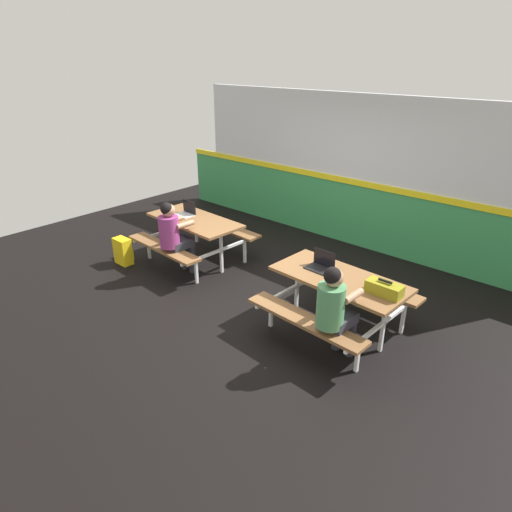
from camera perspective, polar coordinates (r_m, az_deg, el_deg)
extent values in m
cube|color=black|center=(6.48, -0.61, -4.80)|extent=(10.00, 10.00, 0.02)
cube|color=#338C4C|center=(8.21, 11.79, 5.47)|extent=(8.00, 0.12, 1.10)
cube|color=yellow|center=(7.98, 11.92, 9.42)|extent=(8.00, 0.03, 0.10)
cube|color=silver|center=(7.89, 12.65, 14.77)|extent=(6.72, 0.12, 1.40)
cube|color=brown|center=(7.25, -7.93, 4.60)|extent=(1.66, 0.82, 0.04)
cube|color=brown|center=(7.01, -11.85, 1.05)|extent=(1.56, 0.35, 0.04)
cube|color=brown|center=(7.72, -4.12, 3.76)|extent=(1.56, 0.35, 0.04)
cube|color=white|center=(7.86, -10.66, 3.13)|extent=(0.04, 0.04, 0.70)
cube|color=white|center=(7.84, -10.68, 3.40)|extent=(0.11, 1.55, 0.04)
cube|color=white|center=(7.66, -13.64, 1.09)|extent=(0.04, 0.04, 0.41)
cube|color=white|center=(8.19, -7.71, 3.14)|extent=(0.04, 0.04, 0.41)
cube|color=white|center=(6.93, -4.49, 0.50)|extent=(0.04, 0.04, 0.70)
cube|color=white|center=(6.91, -4.50, 0.81)|extent=(0.11, 1.55, 0.04)
cube|color=white|center=(6.70, -7.70, -1.90)|extent=(0.04, 0.04, 0.41)
cube|color=white|center=(7.30, -1.47, 0.63)|extent=(0.04, 0.04, 0.41)
cube|color=brown|center=(5.39, 10.67, -2.90)|extent=(1.66, 0.82, 0.04)
cube|color=brown|center=(5.08, 6.32, -8.21)|extent=(1.56, 0.35, 0.04)
cube|color=brown|center=(6.01, 13.89, -3.31)|extent=(1.56, 0.35, 0.04)
cube|color=white|center=(5.88, 5.30, -4.14)|extent=(0.04, 0.04, 0.70)
cube|color=white|center=(5.87, 5.31, -3.79)|extent=(0.11, 1.55, 0.04)
cube|color=white|center=(5.62, 1.93, -7.23)|extent=(0.04, 0.04, 0.41)
cube|color=white|center=(6.31, 8.18, -3.68)|extent=(0.04, 0.04, 0.41)
cube|color=white|center=(5.30, 16.06, -8.60)|extent=(0.04, 0.04, 0.70)
cube|color=white|center=(5.28, 16.11, -8.23)|extent=(0.11, 1.55, 0.04)
cube|color=white|center=(5.01, 12.95, -12.40)|extent=(0.04, 0.04, 0.41)
cube|color=white|center=(5.77, 18.39, -7.70)|extent=(0.04, 0.04, 0.41)
cylinder|color=#2D2D38|center=(7.18, -9.12, 0.06)|extent=(0.11, 0.11, 0.45)
cylinder|color=#2D2D38|center=(7.05, -8.23, -0.36)|extent=(0.11, 0.11, 0.45)
cube|color=#2D2D38|center=(6.92, -9.82, 1.62)|extent=(0.32, 0.39, 0.12)
cylinder|color=#8C3372|center=(6.74, -11.13, 3.08)|extent=(0.30, 0.30, 0.48)
cylinder|color=#A57A5B|center=(6.92, -10.52, 4.56)|extent=(0.09, 0.30, 0.08)
cylinder|color=#A57A5B|center=(6.71, -9.11, 4.01)|extent=(0.09, 0.30, 0.08)
sphere|color=#A57A5B|center=(6.64, -11.22, 5.78)|extent=(0.20, 0.20, 0.20)
sphere|color=black|center=(6.61, -11.45, 6.00)|extent=(0.18, 0.18, 0.18)
cylinder|color=#2D2D38|center=(5.30, 10.43, -9.59)|extent=(0.11, 0.11, 0.45)
cylinder|color=#2D2D38|center=(5.23, 12.07, -10.31)|extent=(0.11, 0.11, 0.45)
cube|color=#2D2D38|center=(5.00, 10.53, -8.00)|extent=(0.32, 0.39, 0.12)
cylinder|color=#4C8C59|center=(4.75, 9.58, -6.39)|extent=(0.30, 0.30, 0.48)
cylinder|color=#A57A5B|center=(4.92, 9.68, -3.98)|extent=(0.09, 0.30, 0.08)
cylinder|color=#A57A5B|center=(4.79, 12.42, -5.06)|extent=(0.09, 0.30, 0.08)
sphere|color=#A57A5B|center=(4.61, 10.01, -2.77)|extent=(0.20, 0.20, 0.20)
sphere|color=black|center=(4.57, 9.82, -2.50)|extent=(0.18, 0.18, 0.18)
cube|color=silver|center=(7.43, -9.17, 5.25)|extent=(0.33, 0.23, 0.01)
cube|color=black|center=(7.45, -8.58, 6.27)|extent=(0.32, 0.02, 0.21)
cube|color=black|center=(5.53, 8.08, -1.64)|extent=(0.33, 0.23, 0.01)
cube|color=black|center=(5.56, 8.80, -0.26)|extent=(0.32, 0.02, 0.21)
cube|color=olive|center=(5.09, 16.18, -4.06)|extent=(0.40, 0.18, 0.14)
cube|color=black|center=(5.05, 16.31, -3.11)|extent=(0.16, 0.02, 0.02)
cube|color=yellow|center=(7.58, -16.76, 0.60)|extent=(0.30, 0.18, 0.44)
cube|color=yellow|center=(7.66, -16.01, 0.40)|extent=(0.21, 0.04, 0.19)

